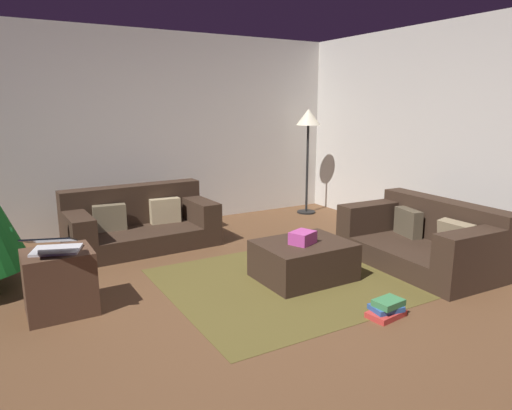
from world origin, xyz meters
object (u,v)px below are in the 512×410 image
Objects in this scene: couch_right at (426,240)px; tv_remote at (303,240)px; couch_left at (139,224)px; book_stack at (387,309)px; gift_box at (303,238)px; corner_lamp at (308,125)px; side_table at (60,282)px; laptop at (54,246)px; ottoman at (303,260)px.

tv_remote is at bearing 77.78° from couch_right.
book_stack is at bearing 109.92° from couch_left.
couch_right is 10.13× the size of tv_remote.
gift_box is 2.95m from corner_lamp.
side_table is at bearing 148.15° from book_stack.
couch_right is at bearing -10.14° from laptop.
book_stack is (2.22, -1.38, -0.20)m from side_table.
tv_remote reaches higher than book_stack.
gift_box is at bearing -10.85° from side_table.
gift_box is 0.09m from tv_remote.
tv_remote is 0.31× the size of side_table.
corner_lamp reaches higher than book_stack.
ottoman is 1.02m from book_stack.
gift_box is 1.05m from book_stack.
gift_box is at bearing -140.46° from ottoman.
tv_remote is 2.17m from side_table.
side_table is 2.62m from book_stack.
couch_right is 3.11× the size of laptop.
couch_right reaches higher than tv_remote.
laptop is at bearing -110.22° from side_table.
tv_remote reaches higher than ottoman.
couch_left is at bearing 139.70° from tv_remote.
tv_remote is 0.50× the size of book_stack.
couch_left is 7.56× the size of gift_box.
corner_lamp is (1.65, 2.17, 0.97)m from tv_remote.
couch_left is 1.08× the size of corner_lamp.
ottoman is at bearing -8.21° from laptop.
couch_right is 3.12× the size of side_table.
couch_right is 1.88× the size of ottoman.
ottoman is at bearing 39.54° from gift_box.
corner_lamp is at bearing 63.97° from book_stack.
couch_left is at bearing 54.32° from laptop.
corner_lamp is (1.69, 2.24, 0.92)m from gift_box.
couch_right is 3.58m from laptop.
laptop reaches higher than book_stack.
couch_right is (2.41, -2.16, -0.01)m from couch_left.
tv_remote is (0.05, 0.06, -0.05)m from gift_box.
ottoman is 2.22m from laptop.
laptop reaches higher than couch_right.
couch_right is at bearing -96.97° from corner_lamp.
ottoman is 1.66× the size of laptop.
side_table is at bearing -169.82° from tv_remote.
side_table is 1.00× the size of laptop.
couch_right is 1.39m from ottoman.
couch_right is 1.42m from gift_box.
corner_lamp is at bearing 52.86° from gift_box.
ottoman is 3.83× the size of gift_box.
couch_right is at bearing 28.77° from book_stack.
book_stack is at bearing -82.78° from gift_box.
couch_left is at bearing 111.88° from book_stack.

